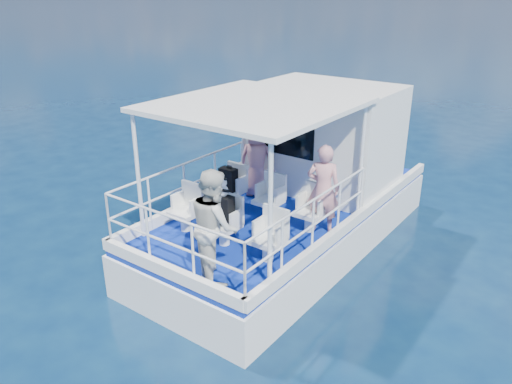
% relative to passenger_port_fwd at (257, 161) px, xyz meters
% --- Properties ---
extents(ground, '(2000.00, 2000.00, 0.00)m').
position_rel_passenger_port_fwd_xyz_m(ground, '(0.84, -0.99, -1.66)').
color(ground, '#08203F').
rests_on(ground, ground).
extents(hull, '(3.00, 7.00, 1.60)m').
position_rel_passenger_port_fwd_xyz_m(hull, '(0.84, 0.01, -1.66)').
color(hull, white).
rests_on(hull, ground).
extents(deck, '(2.90, 6.90, 0.10)m').
position_rel_passenger_port_fwd_xyz_m(deck, '(0.84, 0.01, -0.81)').
color(deck, navy).
rests_on(deck, hull).
extents(cabin, '(2.85, 2.00, 2.20)m').
position_rel_passenger_port_fwd_xyz_m(cabin, '(0.84, 1.31, 0.34)').
color(cabin, white).
rests_on(cabin, deck).
extents(canopy, '(3.00, 3.20, 0.08)m').
position_rel_passenger_port_fwd_xyz_m(canopy, '(0.84, -1.19, 1.48)').
color(canopy, white).
rests_on(canopy, cabin).
extents(canopy_posts, '(2.77, 2.97, 2.20)m').
position_rel_passenger_port_fwd_xyz_m(canopy_posts, '(0.84, -1.24, 0.34)').
color(canopy_posts, white).
rests_on(canopy_posts, deck).
extents(railings, '(2.84, 3.59, 1.00)m').
position_rel_passenger_port_fwd_xyz_m(railings, '(0.84, -1.56, -0.26)').
color(railings, white).
rests_on(railings, deck).
extents(seat_port_fwd, '(0.48, 0.46, 0.38)m').
position_rel_passenger_port_fwd_xyz_m(seat_port_fwd, '(-0.06, -0.79, -0.57)').
color(seat_port_fwd, white).
rests_on(seat_port_fwd, deck).
extents(seat_center_fwd, '(0.48, 0.46, 0.38)m').
position_rel_passenger_port_fwd_xyz_m(seat_center_fwd, '(0.84, -0.79, -0.57)').
color(seat_center_fwd, white).
rests_on(seat_center_fwd, deck).
extents(seat_stbd_fwd, '(0.48, 0.46, 0.38)m').
position_rel_passenger_port_fwd_xyz_m(seat_stbd_fwd, '(1.74, -0.79, -0.57)').
color(seat_stbd_fwd, white).
rests_on(seat_stbd_fwd, deck).
extents(seat_port_aft, '(0.48, 0.46, 0.38)m').
position_rel_passenger_port_fwd_xyz_m(seat_port_aft, '(-0.06, -2.09, -0.57)').
color(seat_port_aft, white).
rests_on(seat_port_aft, deck).
extents(seat_center_aft, '(0.48, 0.46, 0.38)m').
position_rel_passenger_port_fwd_xyz_m(seat_center_aft, '(0.84, -2.09, -0.57)').
color(seat_center_aft, white).
rests_on(seat_center_aft, deck).
extents(seat_stbd_aft, '(0.48, 0.46, 0.38)m').
position_rel_passenger_port_fwd_xyz_m(seat_stbd_aft, '(1.74, -2.09, -0.57)').
color(seat_stbd_aft, white).
rests_on(seat_stbd_aft, deck).
extents(passenger_port_fwd, '(0.66, 0.56, 1.51)m').
position_rel_passenger_port_fwd_xyz_m(passenger_port_fwd, '(0.00, 0.00, 0.00)').
color(passenger_port_fwd, '#C47F88').
rests_on(passenger_port_fwd, deck).
extents(passenger_stbd_fwd, '(0.69, 0.57, 1.60)m').
position_rel_passenger_port_fwd_xyz_m(passenger_stbd_fwd, '(1.91, -0.65, 0.05)').
color(passenger_stbd_fwd, pink).
rests_on(passenger_stbd_fwd, deck).
extents(passenger_stbd_aft, '(1.05, 1.01, 1.71)m').
position_rel_passenger_port_fwd_xyz_m(passenger_stbd_aft, '(1.39, -2.95, 0.10)').
color(passenger_stbd_aft, silver).
rests_on(passenger_stbd_aft, deck).
extents(backpack_port, '(0.34, 0.19, 0.45)m').
position_rel_passenger_port_fwd_xyz_m(backpack_port, '(-0.05, -0.87, -0.15)').
color(backpack_port, black).
rests_on(backpack_port, seat_port_fwd).
extents(backpack_center, '(0.34, 0.19, 0.51)m').
position_rel_passenger_port_fwd_xyz_m(backpack_center, '(0.85, -2.10, -0.12)').
color(backpack_center, black).
rests_on(backpack_center, seat_center_aft).
extents(compact_camera, '(0.09, 0.05, 0.05)m').
position_rel_passenger_port_fwd_xyz_m(compact_camera, '(-0.04, -0.86, 0.10)').
color(compact_camera, black).
rests_on(compact_camera, backpack_port).
extents(panda, '(0.22, 0.19, 0.35)m').
position_rel_passenger_port_fwd_xyz_m(panda, '(0.84, -2.10, 0.31)').
color(panda, white).
rests_on(panda, backpack_center).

